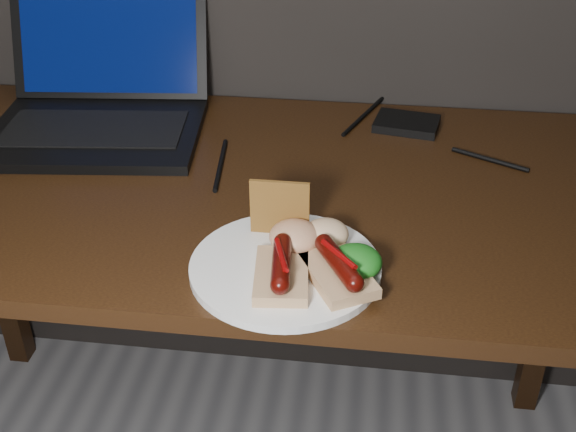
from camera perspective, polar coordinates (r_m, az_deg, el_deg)
The scene contains 11 objects.
desk at distance 1.25m, azimuth -4.64°, elevation -0.70°, with size 1.40×0.70×0.75m.
laptop at distance 1.43m, azimuth -14.63°, elevation 8.90°, with size 0.42×0.41×0.25m.
hard_drive at distance 1.40m, azimuth 9.36°, elevation 7.21°, with size 0.12×0.09×0.02m, color black.
desk_cables at distance 1.33m, azimuth -2.34°, elevation 6.07°, with size 0.96×0.44×0.01m.
plate at distance 0.99m, azimuth -0.22°, elevation -4.06°, with size 0.26×0.26×0.01m, color white.
bread_sausage_center at distance 0.94m, azimuth -0.53°, elevation -4.29°, with size 0.08×0.12×0.04m.
bread_sausage_right at distance 0.95m, azimuth 3.99°, elevation -4.23°, with size 0.12×0.13×0.04m.
crispbread at distance 1.02m, azimuth -0.66°, elevation 0.66°, with size 0.09×0.01×0.09m, color olive.
salad_greens at distance 0.96m, azimuth 5.40°, elevation -3.62°, with size 0.07×0.07×0.04m, color #115611.
salsa_mound at distance 1.00m, azimuth 0.54°, elevation -1.62°, with size 0.07×0.07×0.04m, color #A32110.
coleslaw_mound at distance 1.02m, azimuth 3.03°, elevation -1.39°, with size 0.06×0.06×0.04m, color beige.
Camera 1 is at (0.23, 0.35, 1.34)m, focal length 45.00 mm.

